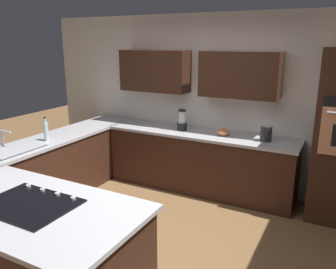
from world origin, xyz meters
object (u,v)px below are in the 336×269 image
object	(u,v)px
blender	(182,121)
dish_soap_bottle	(46,131)
sink_unit	(14,148)
kettle	(266,134)
cooktop	(29,204)
mixing_bowl	(223,132)

from	to	relation	value
blender	dish_soap_bottle	distance (m)	1.94
sink_unit	dish_soap_bottle	bearing A→B (deg)	-96.95
blender	kettle	world-z (taller)	blender
cooktop	mixing_bowl	world-z (taller)	mixing_bowl
mixing_bowl	dish_soap_bottle	size ratio (longest dim) A/B	0.58
cooktop	dish_soap_bottle	bearing A→B (deg)	-47.26
sink_unit	kettle	world-z (taller)	sink_unit
sink_unit	blender	distance (m)	2.34
cooktop	blender	world-z (taller)	blender
blender	dish_soap_bottle	size ratio (longest dim) A/B	0.95
sink_unit	dish_soap_bottle	distance (m)	0.50
sink_unit	dish_soap_bottle	size ratio (longest dim) A/B	2.13
sink_unit	cooktop	distance (m)	1.67
kettle	dish_soap_bottle	world-z (taller)	dish_soap_bottle
blender	mixing_bowl	size ratio (longest dim) A/B	1.65
cooktop	mixing_bowl	size ratio (longest dim) A/B	4.00
dish_soap_bottle	sink_unit	bearing A→B (deg)	83.05
sink_unit	blender	xyz separation A→B (m)	(-1.43, -1.85, 0.12)
cooktop	kettle	world-z (taller)	kettle
blender	dish_soap_bottle	world-z (taller)	dish_soap_bottle
dish_soap_bottle	mixing_bowl	bearing A→B (deg)	-145.88
cooktop	mixing_bowl	distance (m)	2.88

